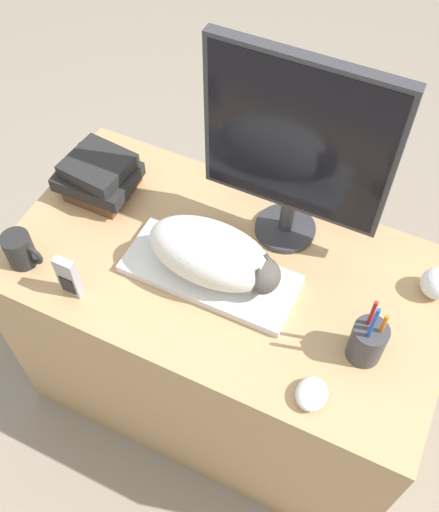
% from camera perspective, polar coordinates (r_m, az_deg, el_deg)
% --- Properties ---
extents(ground_plane, '(12.00, 12.00, 0.00)m').
position_cam_1_polar(ground_plane, '(2.02, -3.46, -19.31)').
color(ground_plane, gray).
extents(desk, '(1.12, 0.61, 0.71)m').
position_cam_1_polar(desk, '(1.80, 0.52, -7.63)').
color(desk, tan).
rests_on(desk, ground_plane).
extents(keyboard, '(0.43, 0.17, 0.02)m').
position_cam_1_polar(keyboard, '(1.47, -0.90, -1.73)').
color(keyboard, silver).
rests_on(keyboard, desk).
extents(cat, '(0.33, 0.16, 0.15)m').
position_cam_1_polar(cat, '(1.40, -0.47, 0.07)').
color(cat, white).
rests_on(cat, keyboard).
extents(monitor, '(0.44, 0.16, 0.53)m').
position_cam_1_polar(monitor, '(1.35, 7.35, 10.34)').
color(monitor, '#333338').
rests_on(monitor, desk).
extents(computer_mouse, '(0.07, 0.08, 0.04)m').
position_cam_1_polar(computer_mouse, '(1.33, 8.78, -12.84)').
color(computer_mouse, silver).
rests_on(computer_mouse, desk).
extents(coffee_mug, '(0.10, 0.07, 0.09)m').
position_cam_1_polar(coffee_mug, '(1.55, -18.42, 0.55)').
color(coffee_mug, black).
rests_on(coffee_mug, desk).
extents(pen_cup, '(0.08, 0.08, 0.22)m').
position_cam_1_polar(pen_cup, '(1.36, 13.91, -7.89)').
color(pen_cup, '#38383D').
rests_on(pen_cup, desk).
extents(baseball, '(0.08, 0.08, 0.08)m').
position_cam_1_polar(baseball, '(1.51, 19.99, -2.46)').
color(baseball, silver).
rests_on(baseball, desk).
extents(phone, '(0.05, 0.02, 0.13)m').
position_cam_1_polar(phone, '(1.45, -14.20, -2.00)').
color(phone, '#99999E').
rests_on(phone, desk).
extents(book_stack, '(0.20, 0.17, 0.12)m').
position_cam_1_polar(book_stack, '(1.64, -11.36, 7.45)').
color(book_stack, brown).
rests_on(book_stack, desk).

